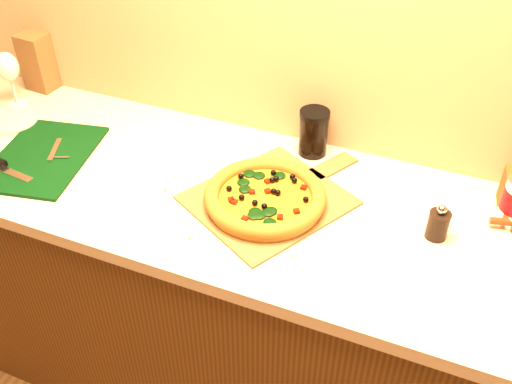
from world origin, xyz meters
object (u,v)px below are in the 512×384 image
at_px(cutting_board, 41,157).
at_px(side_plate, 14,122).
at_px(pizza_peel, 272,198).
at_px(dark_jar, 314,132).
at_px(wine_glass, 8,68).
at_px(pepper_grinder, 438,224).
at_px(pizza, 265,197).

xyz_separation_m(cutting_board, side_plate, (-0.21, 0.13, 0.00)).
bearing_deg(pizza_peel, dark_jar, 111.36).
relative_size(pizza_peel, wine_glass, 2.96).
bearing_deg(side_plate, pepper_grinder, -0.88).
xyz_separation_m(pizza_peel, pepper_grinder, (0.44, 0.02, 0.04)).
bearing_deg(pizza, dark_jar, 82.33).
height_order(wine_glass, side_plate, wine_glass).
relative_size(pepper_grinder, wine_glass, 0.54).
xyz_separation_m(cutting_board, dark_jar, (0.74, 0.34, 0.07)).
bearing_deg(cutting_board, pizza, -7.06).
bearing_deg(wine_glass, dark_jar, 5.78).
bearing_deg(pepper_grinder, wine_glass, 174.74).
height_order(cutting_board, side_plate, cutting_board).
distance_m(cutting_board, dark_jar, 0.82).
relative_size(pizza, dark_jar, 2.27).
distance_m(pepper_grinder, side_plate, 1.37).
height_order(pizza, side_plate, pizza).
distance_m(pizza_peel, dark_jar, 0.27).
xyz_separation_m(wine_glass, dark_jar, (1.04, 0.11, -0.06)).
distance_m(cutting_board, side_plate, 0.25).
bearing_deg(pizza, pizza_peel, 77.59).
bearing_deg(pepper_grinder, pizza, -173.39).
bearing_deg(wine_glass, pepper_grinder, -5.26).
distance_m(pizza_peel, wine_glass, 1.03).
bearing_deg(side_plate, pizza, -4.51).
bearing_deg(wine_glass, side_plate, -54.30).
relative_size(pizza_peel, dark_jar, 3.87).
height_order(pizza_peel, wine_glass, wine_glass).
distance_m(pizza, cutting_board, 0.71).
distance_m(pizza, dark_jar, 0.30).
height_order(pizza_peel, cutting_board, cutting_board).
bearing_deg(pepper_grinder, dark_jar, 149.60).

